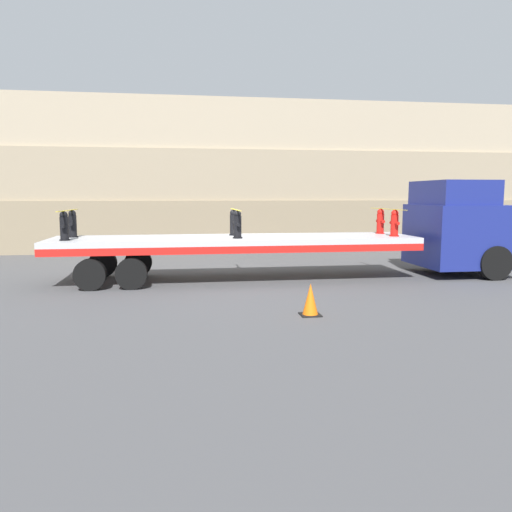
{
  "coord_description": "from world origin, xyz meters",
  "views": [
    {
      "loc": [
        -1.58,
        -14.49,
        2.47
      ],
      "look_at": [
        0.61,
        0.0,
        0.69
      ],
      "focal_mm": 35.0,
      "sensor_mm": 36.0,
      "label": 1
    }
  ],
  "objects_px": {
    "fire_hydrant_black_near_1": "(237,225)",
    "traffic_cone": "(310,300)",
    "fire_hydrant_black_far_0": "(73,224)",
    "fire_hydrant_red_far_2": "(380,222)",
    "flatbed_trailer": "(217,244)",
    "fire_hydrant_black_near_0": "(64,226)",
    "truck_cab": "(461,227)",
    "fire_hydrant_black_far_1": "(234,223)",
    "fire_hydrant_red_near_2": "(395,223)"
  },
  "relations": [
    {
      "from": "truck_cab",
      "to": "fire_hydrant_black_far_0",
      "type": "bearing_deg",
      "value": 177.42
    },
    {
      "from": "truck_cab",
      "to": "traffic_cone",
      "type": "relative_size",
      "value": 4.35
    },
    {
      "from": "flatbed_trailer",
      "to": "fire_hydrant_red_near_2",
      "type": "distance_m",
      "value": 5.27
    },
    {
      "from": "flatbed_trailer",
      "to": "fire_hydrant_black_near_0",
      "type": "relative_size",
      "value": 13.4
    },
    {
      "from": "flatbed_trailer",
      "to": "fire_hydrant_black_far_1",
      "type": "distance_m",
      "value": 0.96
    },
    {
      "from": "fire_hydrant_black_far_1",
      "to": "fire_hydrant_red_near_2",
      "type": "xyz_separation_m",
      "value": [
        4.67,
        -1.06,
        0.0
      ]
    },
    {
      "from": "truck_cab",
      "to": "fire_hydrant_black_far_1",
      "type": "relative_size",
      "value": 3.71
    },
    {
      "from": "traffic_cone",
      "to": "fire_hydrant_red_near_2",
      "type": "bearing_deg",
      "value": 48.64
    },
    {
      "from": "flatbed_trailer",
      "to": "fire_hydrant_red_far_2",
      "type": "distance_m",
      "value": 5.27
    },
    {
      "from": "fire_hydrant_black_far_0",
      "to": "fire_hydrant_red_far_2",
      "type": "bearing_deg",
      "value": 0.0
    },
    {
      "from": "fire_hydrant_black_far_1",
      "to": "fire_hydrant_black_far_0",
      "type": "bearing_deg",
      "value": 180.0
    },
    {
      "from": "fire_hydrant_black_near_0",
      "to": "truck_cab",
      "type": "bearing_deg",
      "value": 2.58
    },
    {
      "from": "fire_hydrant_black_near_1",
      "to": "fire_hydrant_black_far_1",
      "type": "distance_m",
      "value": 1.06
    },
    {
      "from": "flatbed_trailer",
      "to": "fire_hydrant_black_near_1",
      "type": "height_order",
      "value": "fire_hydrant_black_near_1"
    },
    {
      "from": "truck_cab",
      "to": "fire_hydrant_black_far_1",
      "type": "bearing_deg",
      "value": 175.74
    },
    {
      "from": "fire_hydrant_black_near_0",
      "to": "fire_hydrant_red_near_2",
      "type": "height_order",
      "value": "same"
    },
    {
      "from": "fire_hydrant_black_near_1",
      "to": "traffic_cone",
      "type": "distance_m",
      "value": 4.45
    },
    {
      "from": "fire_hydrant_black_far_0",
      "to": "traffic_cone",
      "type": "relative_size",
      "value": 1.17
    },
    {
      "from": "truck_cab",
      "to": "fire_hydrant_black_near_0",
      "type": "relative_size",
      "value": 3.71
    },
    {
      "from": "fire_hydrant_red_far_2",
      "to": "fire_hydrant_red_near_2",
      "type": "bearing_deg",
      "value": -90.0
    },
    {
      "from": "fire_hydrant_red_near_2",
      "to": "truck_cab",
      "type": "bearing_deg",
      "value": 12.23
    },
    {
      "from": "flatbed_trailer",
      "to": "fire_hydrant_red_far_2",
      "type": "height_order",
      "value": "fire_hydrant_red_far_2"
    },
    {
      "from": "fire_hydrant_black_far_0",
      "to": "traffic_cone",
      "type": "height_order",
      "value": "fire_hydrant_black_far_0"
    },
    {
      "from": "fire_hydrant_black_near_1",
      "to": "fire_hydrant_black_far_1",
      "type": "height_order",
      "value": "same"
    },
    {
      "from": "fire_hydrant_black_near_1",
      "to": "traffic_cone",
      "type": "relative_size",
      "value": 1.17
    },
    {
      "from": "truck_cab",
      "to": "traffic_cone",
      "type": "bearing_deg",
      "value": -142.57
    },
    {
      "from": "fire_hydrant_black_near_0",
      "to": "fire_hydrant_black_far_0",
      "type": "height_order",
      "value": "same"
    },
    {
      "from": "fire_hydrant_black_far_1",
      "to": "fire_hydrant_red_near_2",
      "type": "distance_m",
      "value": 4.79
    },
    {
      "from": "traffic_cone",
      "to": "fire_hydrant_black_far_1",
      "type": "bearing_deg",
      "value": 101.4
    },
    {
      "from": "truck_cab",
      "to": "fire_hydrant_red_near_2",
      "type": "height_order",
      "value": "truck_cab"
    },
    {
      "from": "fire_hydrant_black_near_1",
      "to": "fire_hydrant_black_far_1",
      "type": "xyz_separation_m",
      "value": [
        0.0,
        1.06,
        0.0
      ]
    },
    {
      "from": "fire_hydrant_black_near_0",
      "to": "fire_hydrant_red_far_2",
      "type": "height_order",
      "value": "same"
    },
    {
      "from": "fire_hydrant_black_near_1",
      "to": "fire_hydrant_red_near_2",
      "type": "distance_m",
      "value": 4.67
    },
    {
      "from": "fire_hydrant_black_far_1",
      "to": "fire_hydrant_red_far_2",
      "type": "relative_size",
      "value": 1.0
    },
    {
      "from": "truck_cab",
      "to": "traffic_cone",
      "type": "distance_m",
      "value": 7.74
    },
    {
      "from": "fire_hydrant_black_near_0",
      "to": "fire_hydrant_red_near_2",
      "type": "distance_m",
      "value": 9.34
    },
    {
      "from": "fire_hydrant_red_far_2",
      "to": "traffic_cone",
      "type": "xyz_separation_m",
      "value": [
        -3.63,
        -5.18,
        -1.32
      ]
    },
    {
      "from": "fire_hydrant_red_near_2",
      "to": "fire_hydrant_red_far_2",
      "type": "relative_size",
      "value": 1.0
    },
    {
      "from": "truck_cab",
      "to": "fire_hydrant_red_far_2",
      "type": "relative_size",
      "value": 3.71
    },
    {
      "from": "truck_cab",
      "to": "fire_hydrant_black_far_1",
      "type": "xyz_separation_m",
      "value": [
        -7.12,
        0.53,
        0.17
      ]
    },
    {
      "from": "fire_hydrant_red_near_2",
      "to": "fire_hydrant_black_near_1",
      "type": "bearing_deg",
      "value": 180.0
    },
    {
      "from": "fire_hydrant_black_near_0",
      "to": "fire_hydrant_black_far_0",
      "type": "xyz_separation_m",
      "value": [
        0.0,
        1.06,
        0.0
      ]
    },
    {
      "from": "flatbed_trailer",
      "to": "fire_hydrant_black_far_1",
      "type": "relative_size",
      "value": 13.4
    },
    {
      "from": "fire_hydrant_black_near_0",
      "to": "fire_hydrant_red_far_2",
      "type": "xyz_separation_m",
      "value": [
        9.34,
        1.06,
        0.0
      ]
    },
    {
      "from": "flatbed_trailer",
      "to": "fire_hydrant_black_near_1",
      "type": "relative_size",
      "value": 13.4
    },
    {
      "from": "fire_hydrant_black_near_0",
      "to": "fire_hydrant_black_far_1",
      "type": "xyz_separation_m",
      "value": [
        4.67,
        1.06,
        0.0
      ]
    },
    {
      "from": "fire_hydrant_black_near_0",
      "to": "fire_hydrant_black_far_1",
      "type": "relative_size",
      "value": 1.0
    },
    {
      "from": "truck_cab",
      "to": "traffic_cone",
      "type": "xyz_separation_m",
      "value": [
        -6.07,
        -4.65,
        -1.15
      ]
    },
    {
      "from": "fire_hydrant_black_near_1",
      "to": "fire_hydrant_red_far_2",
      "type": "distance_m",
      "value": 4.79
    },
    {
      "from": "fire_hydrant_black_far_0",
      "to": "fire_hydrant_black_far_1",
      "type": "height_order",
      "value": "same"
    }
  ]
}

